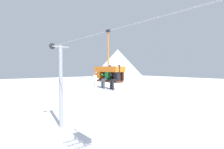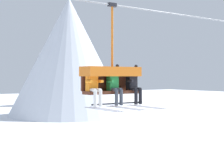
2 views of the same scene
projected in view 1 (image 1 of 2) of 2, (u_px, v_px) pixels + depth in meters
The scene contains 7 objects.
mountain_peak_west at pixel (118, 67), 64.58m from camera, with size 23.90×23.90×12.72m.
lift_tower_near at pixel (61, 84), 16.75m from camera, with size 0.36×1.88×8.04m.
lift_cable at pixel (117, 28), 8.97m from camera, with size 20.43×0.05×0.05m.
chairlift_chair at pixel (109, 71), 9.67m from camera, with size 1.93×0.74×3.16m.
skier_orange at pixel (98, 77), 10.13m from camera, with size 0.46×1.70×1.23m.
skier_green at pixel (106, 77), 9.54m from camera, with size 0.48×1.70×1.34m.
skier_black at pixel (115, 77), 8.95m from camera, with size 0.48×1.70×1.34m.
Camera 1 is at (7.31, -6.69, 5.71)m, focal length 28.00 mm.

